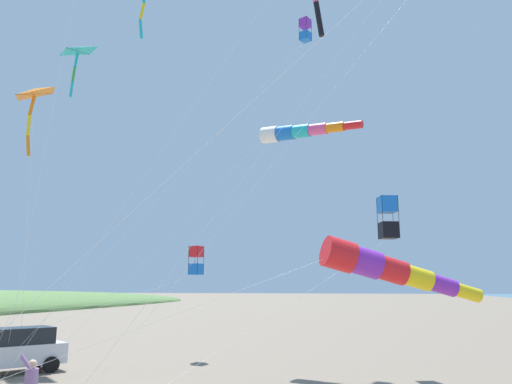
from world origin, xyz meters
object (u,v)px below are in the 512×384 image
at_px(kite_delta_red_high_left, 77,51).
at_px(kite_box_teal_far_right, 388,218).
at_px(parked_car, 12,350).
at_px(person_child_grey_jacket, 30,384).
at_px(kite_windsock_magenta_far_left, 383,268).
at_px(kite_box_orange_high_right, 196,261).
at_px(kite_box_long_streamer_left, 305,31).
at_px(kite_delta_long_streamer_right, 34,94).
at_px(kite_windsock_white_trailing, 296,132).

bearing_deg(kite_delta_red_high_left, kite_box_teal_far_right, 178.70).
height_order(parked_car, person_child_grey_jacket, parked_car).
bearing_deg(kite_delta_red_high_left, kite_windsock_magenta_far_left, 151.91).
height_order(parked_car, kite_box_orange_high_right, kite_box_orange_high_right).
distance_m(person_child_grey_jacket, kite_box_teal_far_right, 15.45).
height_order(kite_box_long_streamer_left, kite_windsock_magenta_far_left, kite_box_long_streamer_left).
relative_size(kite_delta_long_streamer_right, kite_box_orange_high_right, 1.12).
relative_size(parked_car, kite_delta_long_streamer_right, 0.42).
relative_size(kite_box_teal_far_right, kite_delta_red_high_left, 0.58).
height_order(parked_car, kite_box_teal_far_right, kite_box_teal_far_right).
relative_size(kite_delta_long_streamer_right, kite_box_teal_far_right, 1.04).
bearing_deg(kite_delta_red_high_left, kite_windsock_white_trailing, -179.64).
xyz_separation_m(parked_car, kite_windsock_magenta_far_left, (-15.49, 4.08, 3.11)).
xyz_separation_m(kite_windsock_magenta_far_left, kite_windsock_white_trailing, (4.16, -9.34, 7.12)).
relative_size(kite_box_teal_far_right, kite_windsock_magenta_far_left, 0.72).
bearing_deg(person_child_grey_jacket, kite_windsock_magenta_far_left, -167.47).
bearing_deg(kite_windsock_white_trailing, kite_delta_long_streamer_right, 49.21).
distance_m(parked_car, person_child_grey_jacket, 8.72).
relative_size(kite_windsock_magenta_far_left, kite_delta_red_high_left, 0.81).
bearing_deg(kite_box_teal_far_right, kite_delta_red_high_left, -1.30).
height_order(kite_box_teal_far_right, kite_windsock_white_trailing, kite_windsock_white_trailing).
relative_size(kite_box_long_streamer_left, kite_windsock_white_trailing, 1.27).
xyz_separation_m(kite_box_long_streamer_left, kite_windsock_white_trailing, (-0.06, 3.31, -7.31)).
distance_m(kite_delta_long_streamer_right, kite_box_teal_far_right, 15.40).
height_order(kite_delta_long_streamer_right, kite_box_orange_high_right, kite_delta_long_streamer_right).
height_order(kite_windsock_magenta_far_left, kite_windsock_white_trailing, kite_windsock_white_trailing).
xyz_separation_m(person_child_grey_jacket, kite_delta_long_streamer_right, (2.78, -2.24, 9.51)).
xyz_separation_m(parked_car, kite_box_teal_far_right, (-15.53, -4.79, 5.67)).
bearing_deg(person_child_grey_jacket, kite_delta_long_streamer_right, -38.91).
distance_m(kite_box_teal_far_right, kite_box_orange_high_right, 10.22).
relative_size(parked_car, person_child_grey_jacket, 2.61).
bearing_deg(kite_box_teal_far_right, kite_box_long_streamer_left, -41.61).
xyz_separation_m(person_child_grey_jacket, kite_box_teal_far_right, (-9.34, -10.93, 5.66)).
relative_size(kite_delta_long_streamer_right, kite_windsock_white_trailing, 0.72).
distance_m(parked_car, kite_windsock_magenta_far_left, 16.31).
bearing_deg(kite_delta_long_streamer_right, kite_box_orange_high_right, -101.89).
distance_m(kite_delta_long_streamer_right, kite_box_long_streamer_left, 16.78).
bearing_deg(kite_box_long_streamer_left, kite_windsock_white_trailing, 91.02).
distance_m(parked_car, kite_delta_red_high_left, 17.32).
bearing_deg(kite_box_teal_far_right, kite_windsock_white_trailing, -6.47).
distance_m(parked_car, kite_windsock_white_trailing, 16.14).
relative_size(person_child_grey_jacket, kite_box_orange_high_right, 0.18).
distance_m(kite_delta_long_streamer_right, kite_windsock_magenta_far_left, 13.67).
bearing_deg(kite_box_teal_far_right, kite_windsock_magenta_far_left, 89.73).
relative_size(kite_delta_long_streamer_right, kite_box_long_streamer_left, 0.57).
bearing_deg(person_child_grey_jacket, kite_windsock_white_trailing, -114.23).
distance_m(parked_car, kite_delta_long_streamer_right, 10.84).
bearing_deg(kite_delta_long_streamer_right, kite_windsock_magenta_far_left, 179.17).
bearing_deg(parked_car, kite_delta_long_streamer_right, 131.21).
bearing_deg(kite_box_teal_far_right, kite_delta_long_streamer_right, 35.64).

